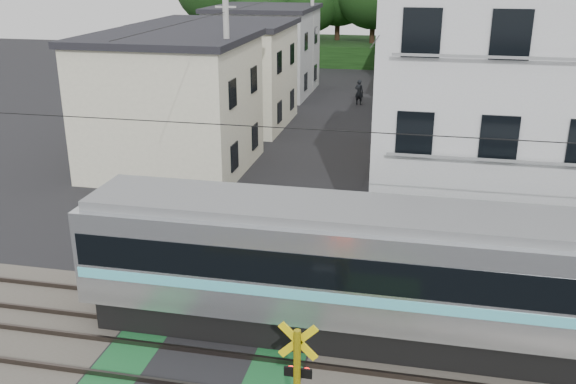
% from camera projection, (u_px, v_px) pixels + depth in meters
% --- Properties ---
extents(ground, '(120.00, 120.00, 0.00)m').
position_uv_depth(ground, '(212.00, 343.00, 16.82)').
color(ground, black).
extents(track_bed, '(120.00, 120.00, 0.14)m').
position_uv_depth(track_bed, '(211.00, 342.00, 16.81)').
color(track_bed, '#47423A').
rests_on(track_bed, ground).
extents(commuter_train, '(17.71, 2.80, 3.68)m').
position_uv_depth(commuter_train, '(421.00, 275.00, 16.23)').
color(commuter_train, black).
rests_on(commuter_train, ground).
extents(crossing_signal_far, '(4.74, 0.65, 3.09)m').
position_uv_depth(crossing_signal_far, '(170.00, 251.00, 20.44)').
color(crossing_signal_far, yellow).
rests_on(crossing_signal_far, ground).
extents(apartment_block, '(10.20, 8.36, 9.30)m').
position_uv_depth(apartment_block, '(526.00, 107.00, 22.28)').
color(apartment_block, silver).
rests_on(apartment_block, ground).
extents(houses_row, '(22.07, 31.35, 6.80)m').
position_uv_depth(houses_row, '(347.00, 67.00, 39.48)').
color(houses_row, beige).
rests_on(houses_row, ground).
extents(tree_hill, '(40.00, 12.68, 11.76)m').
position_uv_depth(tree_hill, '(370.00, 3.00, 59.30)').
color(tree_hill, '#163612').
rests_on(tree_hill, ground).
extents(catenary, '(60.00, 5.04, 7.00)m').
position_uv_depth(catenary, '(460.00, 233.00, 14.41)').
color(catenary, '#2D2D33').
rests_on(catenary, ground).
extents(utility_poles, '(7.90, 42.00, 8.00)m').
position_uv_depth(utility_poles, '(319.00, 59.00, 36.77)').
color(utility_poles, '#A5A5A0').
rests_on(utility_poles, ground).
extents(pedestrian, '(0.74, 0.62, 1.74)m').
position_uv_depth(pedestrian, '(359.00, 92.00, 44.06)').
color(pedestrian, black).
rests_on(pedestrian, ground).
extents(weed_patches, '(10.25, 8.80, 0.40)m').
position_uv_depth(weed_patches, '(276.00, 347.00, 16.33)').
color(weed_patches, '#2D5E1E').
rests_on(weed_patches, ground).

